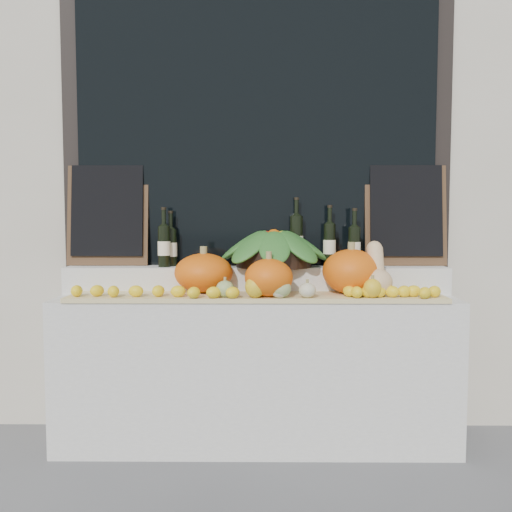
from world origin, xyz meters
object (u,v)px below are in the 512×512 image
(pumpkin_left, at_px, (204,273))
(pumpkin_right, at_px, (351,271))
(butternut_squash, at_px, (377,274))
(wine_bottle_tall, at_px, (296,240))
(produce_bowl, at_px, (274,248))

(pumpkin_left, height_order, pumpkin_right, pumpkin_right)
(pumpkin_right, distance_m, butternut_squash, 0.15)
(pumpkin_left, relative_size, wine_bottle_tall, 0.81)
(pumpkin_right, distance_m, wine_bottle_tall, 0.42)
(pumpkin_right, bearing_deg, produce_bowl, 154.16)
(pumpkin_left, xyz_separation_m, butternut_squash, (0.98, -0.11, 0.01))
(pumpkin_right, bearing_deg, wine_bottle_tall, 139.83)
(produce_bowl, bearing_deg, pumpkin_right, -25.84)
(wine_bottle_tall, bearing_deg, butternut_squash, -36.23)
(pumpkin_left, distance_m, butternut_squash, 0.98)
(pumpkin_right, relative_size, wine_bottle_tall, 0.78)
(produce_bowl, distance_m, wine_bottle_tall, 0.15)
(pumpkin_left, height_order, produce_bowl, produce_bowl)
(produce_bowl, bearing_deg, wine_bottle_tall, 16.16)
(pumpkin_left, bearing_deg, butternut_squash, -6.22)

